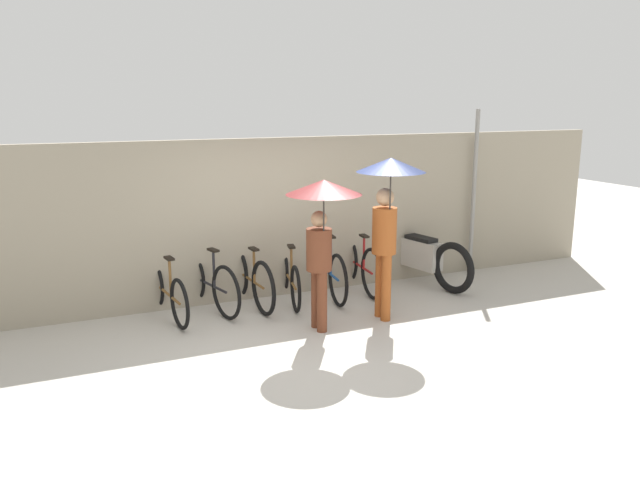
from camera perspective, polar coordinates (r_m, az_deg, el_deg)
The scene contains 12 objects.
ground_plane at distance 7.47m, azimuth 0.09°, elevation -9.82°, with size 30.00×30.00×0.00m, color #B7B2A8.
back_wall at distance 9.07m, azimuth -5.37°, elevation 1.91°, with size 11.97×0.12×2.33m.
parked_bicycle_0 at distance 8.60m, azimuth -13.84°, elevation -4.61°, with size 0.44×1.69×1.01m.
parked_bicycle_1 at distance 8.77m, azimuth -10.18°, elevation -3.86°, with size 0.57×1.68×1.06m.
parked_bicycle_2 at distance 8.88m, azimuth -6.44°, elevation -3.49°, with size 0.44×1.73×1.06m.
parked_bicycle_3 at distance 9.04m, azimuth -2.82°, elevation -3.40°, with size 0.51×1.66×1.00m.
parked_bicycle_4 at distance 9.22m, azimuth 0.63°, elevation -2.77°, with size 0.44×1.75×1.01m.
parked_bicycle_5 at distance 9.54m, azimuth 3.61°, elevation -2.24°, with size 0.44×1.73×1.09m.
pedestrian_leading at distance 7.55m, azimuth 0.18°, elevation 2.26°, with size 0.92×0.92×1.93m.
pedestrian_center at distance 7.98m, azimuth 6.23°, elevation 3.70°, with size 0.87×0.87×2.16m.
motorcycle at distance 9.99m, azimuth 9.16°, elevation -1.47°, with size 0.74×2.11×0.96m.
awning_pole at distance 10.57m, azimuth 13.88°, elevation 4.20°, with size 0.07×0.07×2.71m.
Camera 1 is at (-2.76, -6.31, 2.88)m, focal length 35.00 mm.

